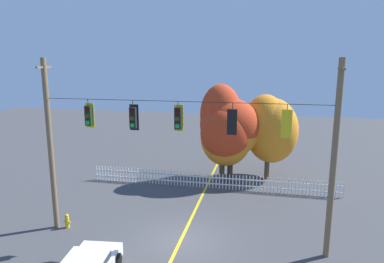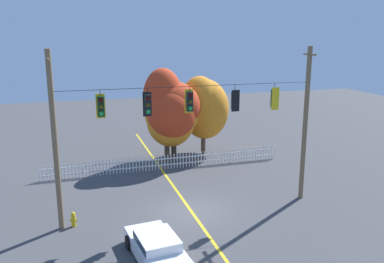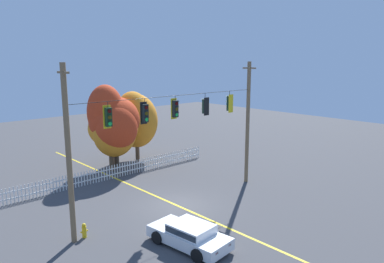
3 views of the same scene
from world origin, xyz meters
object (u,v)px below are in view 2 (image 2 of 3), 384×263
(autumn_maple_near_fence, at_px, (170,107))
(parked_car, at_px, (157,247))
(traffic_signal_westbound_side, at_px, (101,106))
(traffic_signal_southbound_primary, at_px, (274,98))
(autumn_maple_mid, at_px, (172,116))
(autumn_oak_far_east, at_px, (203,107))
(traffic_signal_northbound_primary, at_px, (190,101))
(fire_hydrant, at_px, (73,219))
(traffic_signal_northbound_secondary, at_px, (235,100))
(traffic_signal_eastbound_side, at_px, (148,104))

(autumn_maple_near_fence, xyz_separation_m, parked_car, (-3.86, -13.18, -3.46))
(traffic_signal_westbound_side, bearing_deg, traffic_signal_southbound_primary, -0.12)
(traffic_signal_southbound_primary, distance_m, autumn_maple_mid, 10.10)
(autumn_oak_far_east, bearing_deg, traffic_signal_southbound_primary, -86.81)
(autumn_maple_mid, relative_size, autumn_oak_far_east, 0.89)
(traffic_signal_northbound_primary, relative_size, fire_hydrant, 1.82)
(traffic_signal_westbound_side, xyz_separation_m, autumn_maple_mid, (5.75, 9.17, -2.56))
(traffic_signal_northbound_secondary, relative_size, autumn_maple_mid, 0.25)
(autumn_maple_mid, bearing_deg, parked_car, -106.96)
(traffic_signal_eastbound_side, bearing_deg, traffic_signal_southbound_primary, -0.16)
(traffic_signal_northbound_secondary, bearing_deg, traffic_signal_eastbound_side, 179.76)
(traffic_signal_northbound_primary, relative_size, traffic_signal_northbound_secondary, 0.99)
(autumn_maple_near_fence, relative_size, autumn_maple_mid, 1.26)
(traffic_signal_eastbound_side, distance_m, traffic_signal_southbound_primary, 6.86)
(autumn_maple_near_fence, distance_m, autumn_maple_mid, 0.72)
(traffic_signal_eastbound_side, distance_m, autumn_maple_near_fence, 9.78)
(traffic_signal_eastbound_side, relative_size, autumn_maple_near_fence, 0.21)
(traffic_signal_northbound_secondary, xyz_separation_m, parked_car, (-5.12, -4.15, -5.32))
(traffic_signal_northbound_primary, relative_size, autumn_oak_far_east, 0.22)
(traffic_signal_eastbound_side, xyz_separation_m, parked_car, (-0.55, -4.17, -5.33))
(autumn_oak_far_east, height_order, parked_car, autumn_oak_far_east)
(traffic_signal_westbound_side, height_order, fire_hydrant, traffic_signal_westbound_side)
(traffic_signal_westbound_side, distance_m, autumn_maple_mid, 11.13)
(traffic_signal_southbound_primary, relative_size, fire_hydrant, 1.88)
(traffic_signal_northbound_primary, distance_m, autumn_maple_near_fence, 9.29)
(autumn_maple_near_fence, bearing_deg, traffic_signal_southbound_primary, -68.53)
(traffic_signal_westbound_side, relative_size, fire_hydrant, 1.82)
(traffic_signal_northbound_secondary, bearing_deg, autumn_oak_far_east, 80.64)
(traffic_signal_northbound_primary, bearing_deg, autumn_maple_mid, 81.45)
(traffic_signal_westbound_side, xyz_separation_m, parked_car, (1.69, -4.17, -5.35))
(traffic_signal_westbound_side, xyz_separation_m, traffic_signal_northbound_primary, (4.37, 0.00, 0.02))
(autumn_maple_near_fence, bearing_deg, autumn_oak_far_east, 23.89)
(traffic_signal_eastbound_side, relative_size, autumn_maple_mid, 0.26)
(traffic_signal_eastbound_side, relative_size, parked_car, 0.33)
(traffic_signal_southbound_primary, bearing_deg, traffic_signal_westbound_side, 179.88)
(autumn_maple_mid, distance_m, fire_hydrant, 12.11)
(autumn_maple_near_fence, bearing_deg, traffic_signal_westbound_side, -121.59)
(traffic_signal_westbound_side, relative_size, autumn_oak_far_east, 0.22)
(traffic_signal_westbound_side, distance_m, traffic_signal_eastbound_side, 2.24)
(traffic_signal_eastbound_side, bearing_deg, traffic_signal_westbound_side, -179.99)
(traffic_signal_westbound_side, xyz_separation_m, autumn_maple_near_fence, (5.54, 9.01, -1.89))
(traffic_signal_westbound_side, relative_size, parked_car, 0.32)
(autumn_maple_mid, bearing_deg, traffic_signal_southbound_primary, -70.03)
(autumn_maple_mid, distance_m, parked_car, 14.22)
(traffic_signal_eastbound_side, xyz_separation_m, traffic_signal_southbound_primary, (6.86, -0.02, -0.01))
(parked_car, bearing_deg, autumn_oak_far_east, 64.77)
(traffic_signal_eastbound_side, relative_size, traffic_signal_southbound_primary, 1.00)
(traffic_signal_southbound_primary, distance_m, autumn_maple_near_fence, 9.88)
(autumn_maple_mid, bearing_deg, traffic_signal_northbound_secondary, -83.44)
(traffic_signal_westbound_side, xyz_separation_m, fire_hydrant, (-1.61, 0.05, -5.58))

